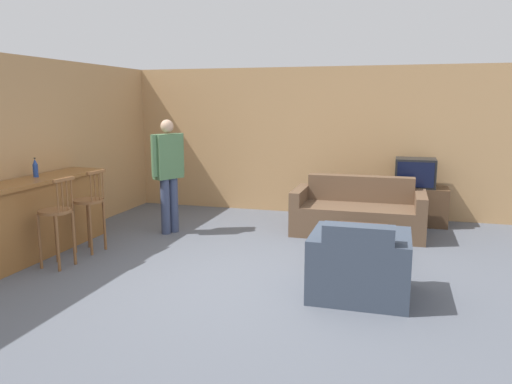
{
  "coord_description": "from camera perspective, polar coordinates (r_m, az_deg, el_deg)",
  "views": [
    {
      "loc": [
        1.65,
        -5.21,
        1.99
      ],
      "look_at": [
        -0.09,
        0.86,
        0.85
      ],
      "focal_mm": 35.0,
      "sensor_mm": 36.0,
      "label": 1
    }
  ],
  "objects": [
    {
      "name": "bar_chair_mid",
      "position": [
        7.02,
        -18.52,
        -1.7
      ],
      "size": [
        0.43,
        0.43,
        1.11
      ],
      "color": "brown",
      "rests_on": "ground_plane"
    },
    {
      "name": "wall_back",
      "position": [
        9.04,
        5.44,
        5.81
      ],
      "size": [
        9.4,
        0.08,
        2.6
      ],
      "color": "tan",
      "rests_on": "ground_plane"
    },
    {
      "name": "armchair_near",
      "position": [
        5.31,
        11.73,
        -8.45
      ],
      "size": [
        1.0,
        0.9,
        0.83
      ],
      "color": "#384251",
      "rests_on": "ground_plane"
    },
    {
      "name": "couch_far",
      "position": [
        7.8,
        11.6,
        -2.47
      ],
      "size": [
        1.96,
        0.95,
        0.85
      ],
      "color": "brown",
      "rests_on": "ground_plane"
    },
    {
      "name": "book_on_table",
      "position": [
        6.3,
        11.41,
        -4.58
      ],
      "size": [
        0.2,
        0.15,
        0.02
      ],
      "color": "#33704C",
      "rests_on": "coffee_table"
    },
    {
      "name": "bar_chair_near",
      "position": [
        6.49,
        -21.85,
        -2.85
      ],
      "size": [
        0.43,
        0.43,
        1.11
      ],
      "color": "brown",
      "rests_on": "ground_plane"
    },
    {
      "name": "person_by_window",
      "position": [
        7.67,
        -9.98,
        2.52
      ],
      "size": [
        0.37,
        0.54,
        1.74
      ],
      "color": "#384260",
      "rests_on": "ground_plane"
    },
    {
      "name": "tv_unit",
      "position": [
        8.62,
        17.53,
        -1.48
      ],
      "size": [
        1.07,
        0.52,
        0.62
      ],
      "color": "#513823",
      "rests_on": "ground_plane"
    },
    {
      "name": "bottle",
      "position": [
        7.2,
        -23.91,
        2.49
      ],
      "size": [
        0.07,
        0.07,
        0.26
      ],
      "color": "#234293",
      "rests_on": "bar_counter"
    },
    {
      "name": "wall_left",
      "position": [
        8.17,
        -20.62,
        4.74
      ],
      "size": [
        0.08,
        8.65,
        2.6
      ],
      "color": "tan",
      "rests_on": "ground_plane"
    },
    {
      "name": "coffee_table",
      "position": [
        6.47,
        11.88,
        -4.84
      ],
      "size": [
        0.65,
        0.95,
        0.39
      ],
      "color": "#472D1E",
      "rests_on": "ground_plane"
    },
    {
      "name": "ground_plane",
      "position": [
        5.82,
        -1.52,
        -9.77
      ],
      "size": [
        24.0,
        24.0,
        0.0
      ],
      "primitive_type": "plane",
      "color": "#565B66"
    },
    {
      "name": "bar_counter",
      "position": [
        7.14,
        -23.86,
        -2.62
      ],
      "size": [
        0.55,
        2.39,
        1.01
      ],
      "color": "brown",
      "rests_on": "ground_plane"
    },
    {
      "name": "tv",
      "position": [
        8.53,
        17.73,
        2.11
      ],
      "size": [
        0.63,
        0.49,
        0.47
      ],
      "color": "black",
      "rests_on": "tv_unit"
    }
  ]
}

